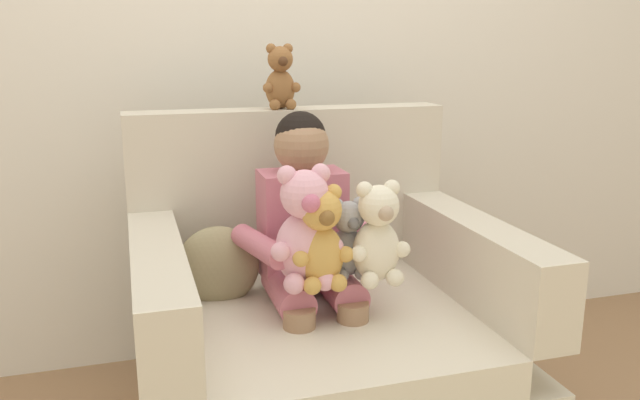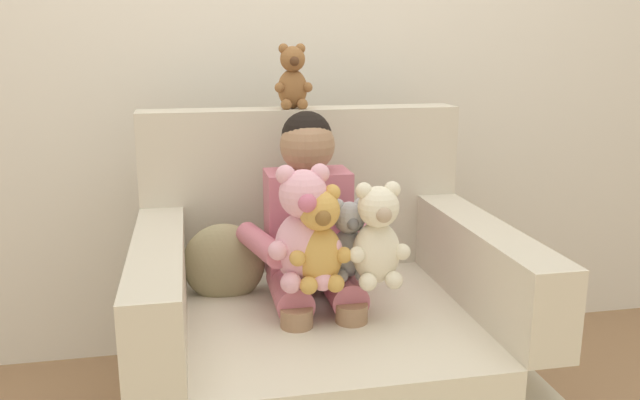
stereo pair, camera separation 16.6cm
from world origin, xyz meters
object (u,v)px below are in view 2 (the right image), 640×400
(plush_grey, at_px, (349,241))
(plush_brown_on_backrest, at_px, (293,79))
(plush_cream, at_px, (377,237))
(throw_pillow, at_px, (224,263))
(armchair, at_px, (322,340))
(seated_child, at_px, (312,234))
(plush_honey, at_px, (319,241))
(plush_pink, at_px, (303,230))

(plush_grey, bearing_deg, plush_brown_on_backrest, 106.29)
(plush_cream, height_order, throw_pillow, plush_cream)
(plush_grey, xyz_separation_m, throw_pillow, (-0.35, 0.22, -0.12))
(armchair, bearing_deg, seated_child, 124.18)
(plush_honey, relative_size, plush_brown_on_backrest, 1.37)
(armchair, bearing_deg, plush_pink, -122.97)
(plush_cream, xyz_separation_m, plush_pink, (-0.21, 0.03, 0.02))
(armchair, height_order, plush_cream, armchair)
(armchair, bearing_deg, plush_grey, -54.76)
(throw_pillow, bearing_deg, plush_brown_on_backrest, 40.33)
(plush_honey, bearing_deg, plush_cream, -3.37)
(armchair, xyz_separation_m, plush_pink, (-0.08, -0.12, 0.40))
(seated_child, height_order, plush_cream, seated_child)
(seated_child, bearing_deg, throw_pillow, 158.85)
(plush_honey, height_order, throw_pillow, plush_honey)
(plush_honey, height_order, plush_brown_on_backrest, plush_brown_on_backrest)
(armchair, bearing_deg, throw_pillow, 154.96)
(plush_grey, relative_size, plush_cream, 0.80)
(plush_cream, distance_m, plush_pink, 0.21)
(armchair, bearing_deg, plush_brown_on_backrest, 94.37)
(plush_brown_on_backrest, bearing_deg, armchair, -97.09)
(plush_grey, relative_size, throw_pillow, 0.92)
(plush_cream, distance_m, plush_honey, 0.17)
(armchair, relative_size, seated_child, 1.33)
(plush_cream, relative_size, plush_brown_on_backrest, 1.38)
(plush_grey, distance_m, plush_cream, 0.10)
(plush_grey, distance_m, plush_pink, 0.15)
(plush_pink, relative_size, plush_brown_on_backrest, 1.61)
(armchair, xyz_separation_m, plush_honey, (-0.04, -0.15, 0.38))
(throw_pillow, bearing_deg, armchair, -25.04)
(plush_cream, bearing_deg, seated_child, 110.91)
(armchair, relative_size, plush_honey, 3.70)
(plush_honey, bearing_deg, plush_brown_on_backrest, 88.12)
(plush_grey, height_order, plush_honey, plush_honey)
(seated_child, height_order, plush_pink, seated_child)
(armchair, xyz_separation_m, plush_cream, (0.13, -0.15, 0.38))
(plush_grey, xyz_separation_m, plush_cream, (0.07, -0.06, 0.03))
(plush_brown_on_backrest, bearing_deg, seated_child, -100.97)
(plush_honey, distance_m, throw_pillow, 0.40)
(plush_grey, height_order, plush_pink, plush_pink)
(seated_child, distance_m, plush_grey, 0.15)
(seated_child, bearing_deg, plush_cream, -51.62)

